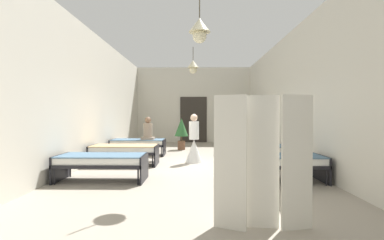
{
  "coord_description": "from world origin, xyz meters",
  "views": [
    {
      "loc": [
        0.13,
        -7.88,
        1.45
      ],
      "look_at": [
        0.0,
        1.2,
        1.28
      ],
      "focal_mm": 25.69,
      "sensor_mm": 36.0,
      "label": 1
    }
  ],
  "objects_px": {
    "nurse_near_aisle": "(194,145)",
    "bed_right_row_0": "(279,161)",
    "bed_right_row_2": "(246,143)",
    "patient_seated_secondary": "(148,131)",
    "privacy_screen": "(263,162)",
    "bed_left_row_2": "(138,143)",
    "bed_right_row_1": "(259,150)",
    "potted_plant": "(181,130)",
    "bed_left_row_1": "(125,150)",
    "patient_seated_primary": "(247,135)",
    "bed_left_row_0": "(102,161)"
  },
  "relations": [
    {
      "from": "nurse_near_aisle",
      "to": "bed_right_row_0",
      "type": "bearing_deg",
      "value": -146.1
    },
    {
      "from": "bed_right_row_2",
      "to": "patient_seated_secondary",
      "type": "height_order",
      "value": "patient_seated_secondary"
    },
    {
      "from": "patient_seated_secondary",
      "to": "privacy_screen",
      "type": "height_order",
      "value": "privacy_screen"
    },
    {
      "from": "bed_left_row_2",
      "to": "patient_seated_secondary",
      "type": "relative_size",
      "value": 2.37
    },
    {
      "from": "bed_right_row_1",
      "to": "potted_plant",
      "type": "bearing_deg",
      "value": 124.27
    },
    {
      "from": "bed_left_row_1",
      "to": "patient_seated_primary",
      "type": "relative_size",
      "value": 2.37
    },
    {
      "from": "patient_seated_secondary",
      "to": "privacy_screen",
      "type": "xyz_separation_m",
      "value": [
        2.56,
        -6.27,
        -0.02
      ]
    },
    {
      "from": "bed_left_row_1",
      "to": "patient_seated_secondary",
      "type": "relative_size",
      "value": 2.37
    },
    {
      "from": "bed_right_row_1",
      "to": "bed_left_row_2",
      "type": "height_order",
      "value": "same"
    },
    {
      "from": "patient_seated_secondary",
      "to": "potted_plant",
      "type": "xyz_separation_m",
      "value": [
        1.11,
        1.66,
        -0.03
      ]
    },
    {
      "from": "bed_left_row_0",
      "to": "patient_seated_primary",
      "type": "relative_size",
      "value": 2.37
    },
    {
      "from": "bed_left_row_0",
      "to": "privacy_screen",
      "type": "relative_size",
      "value": 1.12
    },
    {
      "from": "bed_left_row_2",
      "to": "bed_right_row_1",
      "type": "bearing_deg",
      "value": -26.18
    },
    {
      "from": "bed_right_row_0",
      "to": "nurse_near_aisle",
      "type": "distance_m",
      "value": 3.03
    },
    {
      "from": "bed_left_row_0",
      "to": "bed_right_row_1",
      "type": "height_order",
      "value": "same"
    },
    {
      "from": "bed_left_row_2",
      "to": "bed_right_row_2",
      "type": "height_order",
      "value": "same"
    },
    {
      "from": "patient_seated_primary",
      "to": "bed_right_row_0",
      "type": "bearing_deg",
      "value": -79.28
    },
    {
      "from": "bed_left_row_1",
      "to": "bed_left_row_2",
      "type": "xyz_separation_m",
      "value": [
        0.0,
        1.9,
        0.0
      ]
    },
    {
      "from": "bed_right_row_1",
      "to": "potted_plant",
      "type": "relative_size",
      "value": 1.45
    },
    {
      "from": "nurse_near_aisle",
      "to": "privacy_screen",
      "type": "distance_m",
      "value": 4.98
    },
    {
      "from": "bed_left_row_1",
      "to": "patient_seated_primary",
      "type": "bearing_deg",
      "value": -0.82
    },
    {
      "from": "bed_left_row_0",
      "to": "potted_plant",
      "type": "xyz_separation_m",
      "value": [
        1.46,
        5.43,
        0.4
      ]
    },
    {
      "from": "bed_left_row_0",
      "to": "potted_plant",
      "type": "height_order",
      "value": "potted_plant"
    },
    {
      "from": "bed_right_row_0",
      "to": "bed_left_row_1",
      "type": "xyz_separation_m",
      "value": [
        -3.86,
        1.9,
        0.0
      ]
    },
    {
      "from": "bed_left_row_2",
      "to": "patient_seated_secondary",
      "type": "bearing_deg",
      "value": -5.2
    },
    {
      "from": "bed_right_row_1",
      "to": "patient_seated_primary",
      "type": "height_order",
      "value": "patient_seated_primary"
    },
    {
      "from": "bed_right_row_1",
      "to": "patient_seated_secondary",
      "type": "relative_size",
      "value": 2.37
    },
    {
      "from": "bed_right_row_0",
      "to": "potted_plant",
      "type": "xyz_separation_m",
      "value": [
        -2.41,
        5.43,
        0.4
      ]
    },
    {
      "from": "nurse_near_aisle",
      "to": "potted_plant",
      "type": "xyz_separation_m",
      "value": [
        -0.55,
        3.05,
        0.31
      ]
    },
    {
      "from": "patient_seated_secondary",
      "to": "potted_plant",
      "type": "height_order",
      "value": "patient_seated_secondary"
    },
    {
      "from": "bed_right_row_0",
      "to": "patient_seated_primary",
      "type": "bearing_deg",
      "value": 100.72
    },
    {
      "from": "bed_left_row_2",
      "to": "privacy_screen",
      "type": "bearing_deg",
      "value": -65.19
    },
    {
      "from": "bed_left_row_0",
      "to": "potted_plant",
      "type": "bearing_deg",
      "value": 74.98
    },
    {
      "from": "bed_left_row_0",
      "to": "patient_seated_secondary",
      "type": "distance_m",
      "value": 3.81
    },
    {
      "from": "bed_left_row_2",
      "to": "bed_right_row_2",
      "type": "distance_m",
      "value": 3.86
    },
    {
      "from": "bed_right_row_0",
      "to": "privacy_screen",
      "type": "bearing_deg",
      "value": -110.78
    },
    {
      "from": "bed_left_row_0",
      "to": "patient_seated_primary",
      "type": "bearing_deg",
      "value": 27.76
    },
    {
      "from": "bed_right_row_2",
      "to": "privacy_screen",
      "type": "relative_size",
      "value": 1.12
    },
    {
      "from": "nurse_near_aisle",
      "to": "potted_plant",
      "type": "relative_size",
      "value": 1.14
    },
    {
      "from": "potted_plant",
      "to": "privacy_screen",
      "type": "relative_size",
      "value": 0.77
    },
    {
      "from": "bed_left_row_1",
      "to": "patient_seated_secondary",
      "type": "distance_m",
      "value": 1.95
    },
    {
      "from": "bed_right_row_1",
      "to": "bed_right_row_2",
      "type": "xyz_separation_m",
      "value": [
        0.0,
        1.9,
        0.0
      ]
    },
    {
      "from": "bed_right_row_0",
      "to": "patient_seated_secondary",
      "type": "bearing_deg",
      "value": 133.0
    },
    {
      "from": "bed_right_row_0",
      "to": "bed_left_row_1",
      "type": "height_order",
      "value": "same"
    },
    {
      "from": "bed_right_row_0",
      "to": "bed_left_row_1",
      "type": "relative_size",
      "value": 1.0
    },
    {
      "from": "bed_left_row_0",
      "to": "patient_seated_secondary",
      "type": "bearing_deg",
      "value": 84.69
    },
    {
      "from": "bed_right_row_2",
      "to": "nurse_near_aisle",
      "type": "height_order",
      "value": "nurse_near_aisle"
    },
    {
      "from": "privacy_screen",
      "to": "bed_left_row_2",
      "type": "bearing_deg",
      "value": 119.61
    },
    {
      "from": "bed_right_row_0",
      "to": "bed_left_row_2",
      "type": "distance_m",
      "value": 5.42
    },
    {
      "from": "bed_right_row_0",
      "to": "patient_seated_secondary",
      "type": "distance_m",
      "value": 5.17
    }
  ]
}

